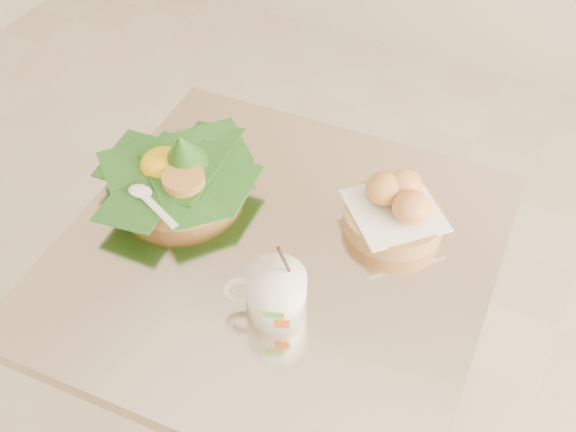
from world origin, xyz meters
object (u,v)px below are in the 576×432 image
at_px(bread_basket, 396,208).
at_px(rice_basket, 178,172).
at_px(cafe_table, 277,329).
at_px(coffee_mug, 274,292).

bearing_deg(bread_basket, rice_basket, -165.85).
relative_size(cafe_table, coffee_mug, 4.70).
relative_size(rice_basket, bread_basket, 1.35).
relative_size(rice_basket, coffee_mug, 1.75).
xyz_separation_m(cafe_table, rice_basket, (-0.23, 0.05, 0.26)).
relative_size(bread_basket, coffee_mug, 1.29).
distance_m(cafe_table, coffee_mug, 0.29).
distance_m(rice_basket, coffee_mug, 0.33).
xyz_separation_m(rice_basket, coffee_mug, (0.28, -0.16, 0.00)).
height_order(cafe_table, rice_basket, rice_basket).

